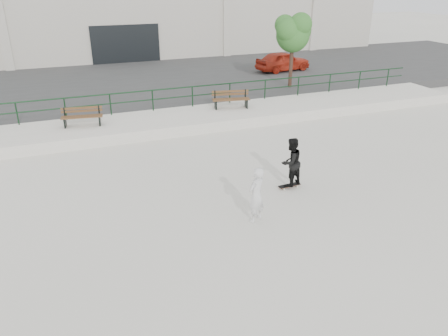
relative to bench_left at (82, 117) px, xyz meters
name	(u,v)px	position (x,y,z in m)	size (l,w,h in m)	color
ground	(273,224)	(4.38, -9.68, -0.90)	(120.00, 120.00, 0.00)	beige
ledge	(181,121)	(4.38, -0.18, -0.65)	(30.00, 3.00, 0.50)	silver
parking_strip	(144,82)	(4.38, 8.32, -0.65)	(60.00, 14.00, 0.50)	#373737
railing	(173,94)	(4.38, 1.12, 0.35)	(28.00, 0.06, 1.03)	#123319
bench_left	(82,117)	(0.00, 0.00, 0.00)	(1.80, 0.76, 0.80)	#57321E
bench_right	(231,99)	(7.07, 0.22, 0.02)	(1.91, 0.90, 0.85)	#57321E
tree	(293,31)	(11.97, 3.04, 2.73)	(2.35, 2.09, 4.18)	#452C22
red_car	(283,61)	(13.76, 7.31, 0.25)	(1.54, 3.82, 1.30)	#B22815
skateboard	(289,185)	(5.97, -7.77, -0.82)	(0.79, 0.25, 0.09)	black
standing_skater	(291,162)	(5.97, -7.77, 0.03)	(0.81, 0.63, 1.66)	black
seated_skater	(256,195)	(4.00, -9.31, -0.06)	(0.61, 0.40, 1.67)	silver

